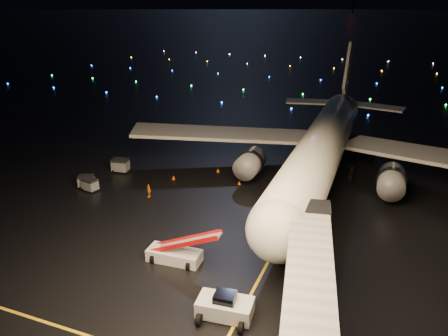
{
  "coord_description": "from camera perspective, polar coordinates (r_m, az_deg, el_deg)",
  "views": [
    {
      "loc": [
        20.63,
        -29.14,
        22.17
      ],
      "look_at": [
        4.39,
        12.0,
        5.0
      ],
      "focal_mm": 35.0,
      "sensor_mm": 36.0,
      "label": 1
    }
  ],
  "objects": [
    {
      "name": "taxiway_lights",
      "position": [
        138.46,
        12.96,
        11.56
      ],
      "size": [
        164.0,
        92.0,
        0.36
      ],
      "primitive_type": null,
      "color": "black",
      "rests_on": "ground"
    },
    {
      "name": "baggage_cart_2",
      "position": [
        56.36,
        -17.11,
        -2.08
      ],
      "size": [
        2.06,
        1.63,
        1.56
      ],
      "primitive_type": "cube",
      "rotation": [
        0.0,
        0.0,
        -0.2
      ],
      "color": "gray",
      "rests_on": "ground"
    },
    {
      "name": "belt_loader",
      "position": [
        39.8,
        -6.56,
        -9.82
      ],
      "size": [
        7.27,
        2.36,
        3.48
      ],
      "primitive_type": null,
      "rotation": [
        0.0,
        0.0,
        0.06
      ],
      "color": "silver",
      "rests_on": "ground"
    },
    {
      "name": "pushback_tug",
      "position": [
        33.93,
        0.14,
        -17.42
      ],
      "size": [
        4.33,
        2.58,
        1.97
      ],
      "primitive_type": "cube",
      "rotation": [
        0.0,
        0.0,
        0.1
      ],
      "color": "silver",
      "rests_on": "ground"
    },
    {
      "name": "safety_cone_3",
      "position": [
        79.0,
        -10.56,
        4.74
      ],
      "size": [
        0.52,
        0.52,
        0.49
      ],
      "primitive_type": "cone",
      "rotation": [
        0.0,
        0.0,
        -0.22
      ],
      "color": "#FF6500",
      "rests_on": "ground"
    },
    {
      "name": "baggage_cart_1",
      "position": [
        61.32,
        -13.37,
        0.34
      ],
      "size": [
        2.38,
        1.86,
        1.83
      ],
      "primitive_type": "cube",
      "rotation": [
        0.0,
        0.0,
        0.17
      ],
      "color": "gray",
      "rests_on": "ground"
    },
    {
      "name": "lane_cross",
      "position": [
        38.92,
        -26.73,
        -16.13
      ],
      "size": [
        60.0,
        0.25,
        0.02
      ],
      "primitive_type": "cube",
      "color": "gold",
      "rests_on": "ground"
    },
    {
      "name": "safety_cone_2",
      "position": [
        57.74,
        -6.61,
        -1.22
      ],
      "size": [
        0.49,
        0.49,
        0.54
      ],
      "primitive_type": "cone",
      "rotation": [
        0.0,
        0.0,
        0.03
      ],
      "color": "#FF6500",
      "rests_on": "ground"
    },
    {
      "name": "safety_cone_0",
      "position": [
        55.87,
        1.99,
        -1.92
      ],
      "size": [
        0.54,
        0.54,
        0.47
      ],
      "primitive_type": "cone",
      "rotation": [
        0.0,
        0.0,
        -0.42
      ],
      "color": "#FF6500",
      "rests_on": "ground"
    },
    {
      "name": "baggage_cart_0",
      "position": [
        57.44,
        -17.55,
        -1.69
      ],
      "size": [
        2.19,
        1.89,
        1.56
      ],
      "primitive_type": "cube",
      "rotation": [
        0.0,
        0.0,
        0.39
      ],
      "color": "gray",
      "rests_on": "ground"
    },
    {
      "name": "airliner",
      "position": [
        58.71,
        13.39,
        6.38
      ],
      "size": [
        55.25,
        52.58,
        15.42
      ],
      "primitive_type": null,
      "rotation": [
        0.0,
        0.0,
        0.02
      ],
      "color": "silver",
      "rests_on": "ground"
    },
    {
      "name": "crew_c",
      "position": [
        52.87,
        -9.81,
        -2.94
      ],
      "size": [
        1.0,
        0.87,
        1.62
      ],
      "primitive_type": "imported",
      "rotation": [
        0.0,
        0.0,
        -0.62
      ],
      "color": "orange",
      "rests_on": "ground"
    },
    {
      "name": "lane_centre",
      "position": [
        50.14,
        9.43,
        -5.32
      ],
      "size": [
        0.25,
        80.0,
        0.02
      ],
      "primitive_type": "cube",
      "color": "gold",
      "rests_on": "ground"
    },
    {
      "name": "safety_cone_1",
      "position": [
        59.75,
        -0.8,
        -0.31
      ],
      "size": [
        0.58,
        0.58,
        0.51
      ],
      "primitive_type": "cone",
      "rotation": [
        0.0,
        0.0,
        0.38
      ],
      "color": "#FF6500",
      "rests_on": "ground"
    },
    {
      "name": "ground",
      "position": [
        330.53,
        18.69,
        16.32
      ],
      "size": [
        2000.0,
        2000.0,
        0.0
      ],
      "primitive_type": "plane",
      "color": "black",
      "rests_on": "ground"
    }
  ]
}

